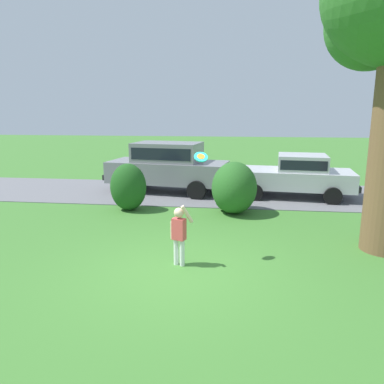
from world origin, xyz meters
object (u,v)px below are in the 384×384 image
at_px(parked_suv, 168,165).
at_px(frisbee, 201,157).
at_px(parked_sedan, 295,174).
at_px(child_thrower, 179,232).

relative_size(parked_suv, frisbee, 15.81).
bearing_deg(parked_sedan, frisbee, -114.44).
bearing_deg(frisbee, parked_suv, 106.53).
relative_size(parked_sedan, parked_suv, 0.93).
height_order(child_thrower, frisbee, frisbee).
bearing_deg(parked_suv, parked_sedan, -3.38).
xyz_separation_m(parked_suv, frisbee, (1.93, -6.51, 1.10)).
height_order(parked_sedan, frisbee, frisbee).
bearing_deg(parked_suv, child_thrower, -77.46).
bearing_deg(frisbee, child_thrower, -133.45).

